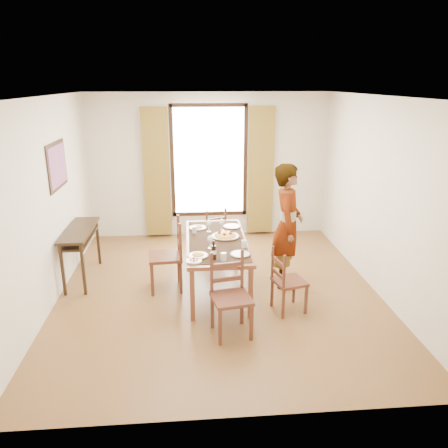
{
  "coord_description": "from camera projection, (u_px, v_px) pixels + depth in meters",
  "views": [
    {
      "loc": [
        -0.4,
        -5.67,
        2.89
      ],
      "look_at": [
        0.08,
        0.04,
        1.0
      ],
      "focal_mm": 35.0,
      "sensor_mm": 36.0,
      "label": 1
    }
  ],
  "objects": [
    {
      "name": "chair_north",
      "position": [
        212.0,
        235.0,
        7.33
      ],
      "size": [
        0.52,
        0.52,
        0.9
      ],
      "rotation": [
        0.0,
        0.0,
        3.53
      ],
      "color": "#582C1D",
      "rests_on": "ground"
    },
    {
      "name": "pasta_platter",
      "position": [
        225.0,
        234.0,
        6.22
      ],
      "size": [
        0.4,
        0.4,
        0.1
      ],
      "primitive_type": null,
      "color": "orange",
      "rests_on": "dining_table"
    },
    {
      "name": "plate_ne",
      "position": [
        232.0,
        225.0,
        6.66
      ],
      "size": [
        0.27,
        0.27,
        0.05
      ],
      "primitive_type": null,
      "color": "silver",
      "rests_on": "dining_table"
    },
    {
      "name": "plate_sw",
      "position": [
        198.0,
        254.0,
        5.55
      ],
      "size": [
        0.27,
        0.27,
        0.05
      ],
      "primitive_type": null,
      "color": "silver",
      "rests_on": "dining_table"
    },
    {
      "name": "ground",
      "position": [
        219.0,
        291.0,
        6.3
      ],
      "size": [
        5.0,
        5.0,
        0.0
      ],
      "primitive_type": "plane",
      "color": "#582F1B",
      "rests_on": "ground"
    },
    {
      "name": "room_shell",
      "position": [
        217.0,
        184.0,
        5.94
      ],
      "size": [
        4.6,
        5.1,
        2.74
      ],
      "color": "silver",
      "rests_on": "ground"
    },
    {
      "name": "wine_glass_c",
      "position": [
        209.0,
        226.0,
        6.44
      ],
      "size": [
        0.08,
        0.08,
        0.18
      ],
      "primitive_type": null,
      "color": "white",
      "rests_on": "dining_table"
    },
    {
      "name": "caprese_plate",
      "position": [
        194.0,
        260.0,
        5.4
      ],
      "size": [
        0.2,
        0.2,
        0.04
      ],
      "primitive_type": null,
      "color": "silver",
      "rests_on": "dining_table"
    },
    {
      "name": "chair_west",
      "position": [
        168.0,
        257.0,
        6.23
      ],
      "size": [
        0.5,
        0.5,
        1.05
      ],
      "rotation": [
        0.0,
        0.0,
        -1.49
      ],
      "color": "#582C1D",
      "rests_on": "ground"
    },
    {
      "name": "wine_glass_b",
      "position": [
        222.0,
        225.0,
        6.49
      ],
      "size": [
        0.08,
        0.08,
        0.18
      ],
      "primitive_type": null,
      "color": "white",
      "rests_on": "dining_table"
    },
    {
      "name": "wine_glass_a",
      "position": [
        210.0,
        242.0,
        5.79
      ],
      "size": [
        0.08,
        0.08,
        0.18
      ],
      "primitive_type": null,
      "color": "white",
      "rests_on": "dining_table"
    },
    {
      "name": "tumbler_a",
      "position": [
        244.0,
        244.0,
        5.85
      ],
      "size": [
        0.07,
        0.07,
        0.1
      ],
      "primitive_type": "cylinder",
      "color": "silver",
      "rests_on": "dining_table"
    },
    {
      "name": "plate_se",
      "position": [
        241.0,
        253.0,
        5.6
      ],
      "size": [
        0.27,
        0.27,
        0.05
      ],
      "primitive_type": null,
      "color": "silver",
      "rests_on": "dining_table"
    },
    {
      "name": "console_table",
      "position": [
        80.0,
        236.0,
        6.49
      ],
      "size": [
        0.38,
        1.2,
        0.8
      ],
      "color": "black",
      "rests_on": "ground"
    },
    {
      "name": "wine_bottle",
      "position": [
        214.0,
        250.0,
        5.44
      ],
      "size": [
        0.07,
        0.07,
        0.25
      ],
      "primitive_type": null,
      "color": "black",
      "rests_on": "dining_table"
    },
    {
      "name": "chair_south",
      "position": [
        231.0,
        298.0,
        5.12
      ],
      "size": [
        0.51,
        0.51,
        0.99
      ],
      "rotation": [
        0.0,
        0.0,
        0.18
      ],
      "color": "#582C1D",
      "rests_on": "ground"
    },
    {
      "name": "tumbler_b",
      "position": [
        194.0,
        230.0,
        6.4
      ],
      "size": [
        0.07,
        0.07,
        0.1
      ],
      "primitive_type": "cylinder",
      "color": "silver",
      "rests_on": "dining_table"
    },
    {
      "name": "man",
      "position": [
        287.0,
        226.0,
        6.26
      ],
      "size": [
        0.88,
        0.76,
        1.81
      ],
      "primitive_type": "imported",
      "rotation": [
        0.0,
        0.0,
        1.31
      ],
      "color": "gray",
      "rests_on": "ground"
    },
    {
      "name": "tumbler_c",
      "position": [
        224.0,
        257.0,
        5.42
      ],
      "size": [
        0.07,
        0.07,
        0.1
      ],
      "primitive_type": "cylinder",
      "color": "silver",
      "rests_on": "dining_table"
    },
    {
      "name": "chair_east",
      "position": [
        287.0,
        282.0,
        5.65
      ],
      "size": [
        0.47,
        0.47,
        0.86
      ],
      "rotation": [
        0.0,
        0.0,
        1.83
      ],
      "color": "#582C1D",
      "rests_on": "ground"
    },
    {
      "name": "plate_nw",
      "position": [
        198.0,
        227.0,
        6.6
      ],
      "size": [
        0.27,
        0.27,
        0.05
      ],
      "primitive_type": null,
      "color": "silver",
      "rests_on": "dining_table"
    },
    {
      "name": "dining_table",
      "position": [
        217.0,
        244.0,
        6.16
      ],
      "size": [
        0.85,
        1.86,
        0.76
      ],
      "color": "brown",
      "rests_on": "ground"
    }
  ]
}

